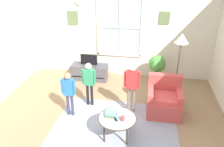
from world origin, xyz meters
name	(u,v)px	position (x,y,z in m)	size (l,w,h in m)	color
ground_plane	(101,129)	(0.00, 0.00, -0.01)	(6.05, 6.05, 0.02)	#9E7A56
back_wall	(120,32)	(0.00, 2.78, 1.36)	(5.45, 0.17, 2.70)	silver
area_rug	(115,126)	(0.28, 0.13, 0.00)	(2.63, 1.95, 0.01)	#999EAD
tv_stand	(90,72)	(-0.83, 2.22, 0.23)	(1.08, 0.44, 0.46)	#4C4C51
television	(89,60)	(-0.83, 2.22, 0.64)	(0.49, 0.08, 0.34)	#4C4C4C
armchair	(164,100)	(1.31, 0.84, 0.33)	(0.76, 0.74, 0.87)	#D14C47
coffee_table	(117,119)	(0.36, -0.14, 0.41)	(0.77, 0.77, 0.45)	#99B2B7
book_stack	(111,114)	(0.23, -0.09, 0.49)	(0.22, 0.20, 0.09)	#88A63C
cup	(123,118)	(0.47, -0.19, 0.49)	(0.09, 0.09, 0.09)	#BF3F3F
remote_near_books	(115,119)	(0.33, -0.19, 0.45)	(0.04, 0.14, 0.02)	black
person_green_shirt	(89,79)	(-0.46, 0.86, 0.70)	(0.34, 0.15, 1.12)	black
person_blue_shirt	(69,90)	(-0.80, 0.38, 0.67)	(0.32, 0.15, 1.08)	#333851
person_red_shirt	(132,83)	(0.56, 0.78, 0.76)	(0.36, 0.17, 1.21)	#726656
potted_plant_by_window	(157,66)	(1.16, 2.27, 0.56)	(0.48, 0.48, 0.86)	#4C565B
floor_lamp	(181,46)	(1.59, 1.35, 1.49)	(0.32, 0.32, 1.78)	black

